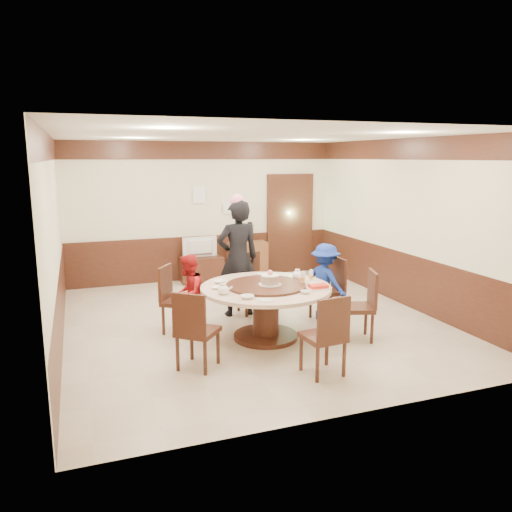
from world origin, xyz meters
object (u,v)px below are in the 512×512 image
object	(u,v)px
person_blue	(325,282)
tv_stand	(201,269)
banquet_table	(266,301)
side_cabinet	(247,260)
thermos	(250,233)
birthday_cake	(270,280)
shrimp_platter	(318,287)
television	(201,247)
person_red	(189,294)
person_standing	(238,258)

from	to	relation	value
person_blue	tv_stand	xyz separation A→B (m)	(-1.22, 3.03, -0.35)
banquet_table	side_cabinet	size ratio (longest dim) A/B	2.25
thermos	birthday_cake	bearing A→B (deg)	-104.86
birthday_cake	shrimp_platter	distance (m)	0.66
television	thermos	bearing A→B (deg)	177.11
tv_stand	shrimp_platter	bearing A→B (deg)	-80.05
shrimp_platter	television	xyz separation A→B (m)	(-0.68, 3.87, -0.07)
person_red	side_cabinet	xyz separation A→B (m)	(1.88, 2.91, -0.20)
side_cabinet	person_red	bearing A→B (deg)	-122.84
television	banquet_table	bearing A→B (deg)	86.60
thermos	person_blue	bearing A→B (deg)	-86.93
banquet_table	person_red	distance (m)	1.13
banquet_table	thermos	size ratio (longest dim) A/B	4.73
banquet_table	television	bearing A→B (deg)	91.12
person_blue	side_cabinet	world-z (taller)	person_blue
person_standing	person_red	bearing A→B (deg)	29.65
birthday_cake	television	bearing A→B (deg)	91.79
person_red	tv_stand	bearing A→B (deg)	-167.54
person_blue	side_cabinet	distance (m)	3.08
person_blue	side_cabinet	size ratio (longest dim) A/B	1.50
person_red	thermos	world-z (taller)	person_red
banquet_table	television	world-z (taller)	television
person_standing	shrimp_platter	xyz separation A→B (m)	(0.64, -1.53, -0.15)
birthday_cake	thermos	world-z (taller)	thermos
banquet_table	thermos	distance (m)	3.68
person_red	tv_stand	xyz separation A→B (m)	(0.88, 2.88, -0.32)
person_red	birthday_cake	size ratio (longest dim) A/B	3.68
shrimp_platter	birthday_cake	bearing A→B (deg)	149.62
person_blue	television	bearing A→B (deg)	-0.51
tv_stand	television	distance (m)	0.46
person_standing	person_red	xyz separation A→B (m)	(-0.91, -0.54, -0.35)
person_blue	television	distance (m)	3.27
person_blue	thermos	size ratio (longest dim) A/B	3.16
banquet_table	person_blue	bearing A→B (deg)	21.60
television	thermos	size ratio (longest dim) A/B	1.89
person_standing	birthday_cake	distance (m)	1.20
person_red	birthday_cake	distance (m)	1.22
shrimp_platter	person_blue	bearing A→B (deg)	57.04
banquet_table	person_standing	bearing A→B (deg)	91.71
banquet_table	tv_stand	bearing A→B (deg)	91.12
side_cabinet	shrimp_platter	bearing A→B (deg)	-94.68
person_blue	thermos	distance (m)	3.08
side_cabinet	person_blue	bearing A→B (deg)	-85.83
tv_stand	side_cabinet	world-z (taller)	side_cabinet
person_blue	tv_stand	distance (m)	3.29
banquet_table	thermos	bearing A→B (deg)	74.30
television	thermos	xyz separation A→B (m)	(1.06, 0.03, 0.23)
banquet_table	person_blue	distance (m)	1.24
banquet_table	tv_stand	distance (m)	3.50
person_red	birthday_cake	bearing A→B (deg)	86.03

